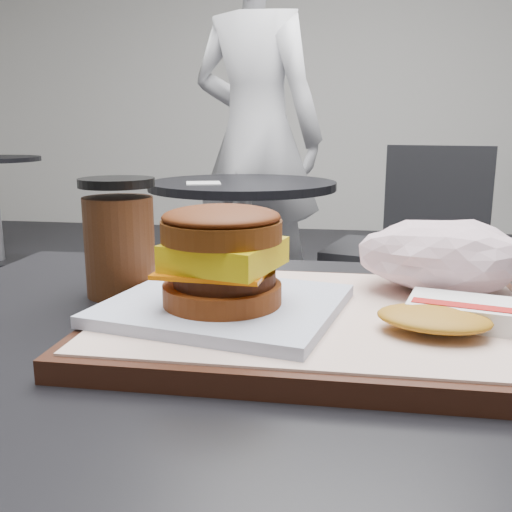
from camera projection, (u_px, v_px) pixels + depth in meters
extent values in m
cube|color=silver|center=(347.00, 65.00, 5.13)|extent=(8.00, 0.10, 3.00)
cube|color=black|center=(299.00, 364.00, 0.48)|extent=(0.80, 0.60, 0.04)
cube|color=black|center=(320.00, 321.00, 0.50)|extent=(0.38, 0.28, 0.02)
cube|color=beige|center=(320.00, 310.00, 0.50)|extent=(0.36, 0.26, 0.00)
cube|color=silver|center=(225.00, 305.00, 0.49)|extent=(0.22, 0.20, 0.01)
cylinder|color=#703110|center=(222.00, 293.00, 0.48)|extent=(0.12, 0.12, 0.02)
cylinder|color=#341407|center=(224.00, 277.00, 0.48)|extent=(0.10, 0.10, 0.01)
cube|color=orange|center=(218.00, 268.00, 0.48)|extent=(0.09, 0.09, 0.00)
cube|color=yellow|center=(225.00, 254.00, 0.47)|extent=(0.10, 0.10, 0.02)
cylinder|color=#65330E|center=(221.00, 230.00, 0.47)|extent=(0.12, 0.12, 0.02)
ellipsoid|color=#60290D|center=(221.00, 217.00, 0.47)|extent=(0.12, 0.12, 0.02)
cube|color=white|center=(466.00, 312.00, 0.46)|extent=(0.10, 0.08, 0.02)
cube|color=#B31A17|center=(471.00, 306.00, 0.44)|extent=(0.09, 0.04, 0.00)
ellipsoid|color=#BE831E|center=(434.00, 318.00, 0.44)|extent=(0.10, 0.08, 0.01)
cylinder|color=#3E1F0F|center=(120.00, 246.00, 0.60)|extent=(0.07, 0.07, 0.10)
cylinder|color=black|center=(116.00, 182.00, 0.59)|extent=(0.08, 0.08, 0.01)
cylinder|color=black|center=(243.00, 366.00, 2.29)|extent=(0.44, 0.44, 0.02)
cylinder|color=#A5A5AA|center=(243.00, 280.00, 2.21)|extent=(0.07, 0.07, 0.70)
cylinder|color=black|center=(242.00, 185.00, 2.13)|extent=(0.70, 0.70, 0.03)
cube|color=silver|center=(203.00, 183.00, 2.04)|extent=(0.15, 0.15, 0.00)
cylinder|color=#B1B2B7|center=(381.00, 309.00, 2.33)|extent=(0.06, 0.06, 0.44)
cube|color=black|center=(384.00, 252.00, 2.28)|extent=(0.52, 0.52, 0.04)
cube|color=black|center=(437.00, 198.00, 2.20)|extent=(0.39, 0.14, 0.40)
imported|color=silver|center=(256.00, 138.00, 2.64)|extent=(0.77, 0.64, 1.80)
cylinder|color=black|center=(1.00, 261.00, 4.09)|extent=(0.40, 0.40, 0.02)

